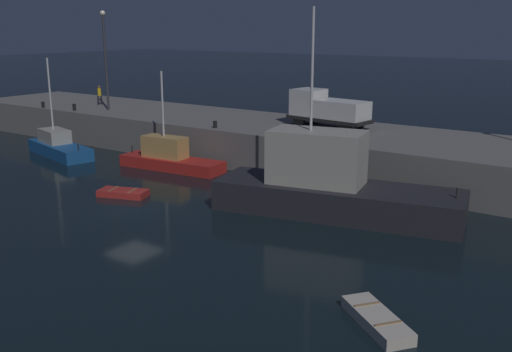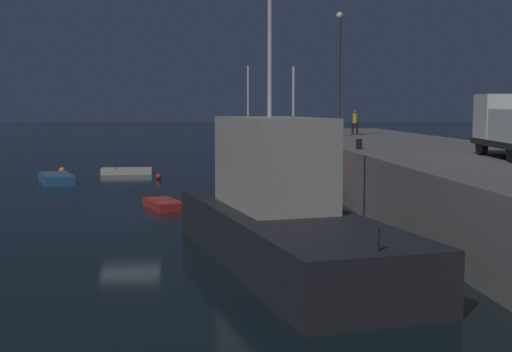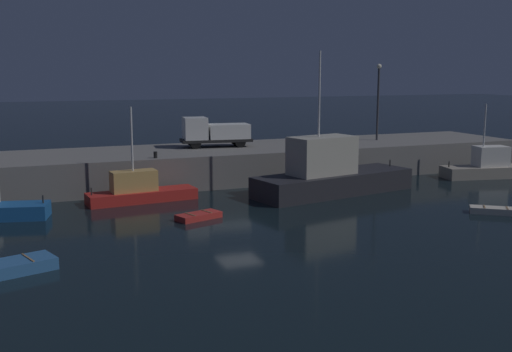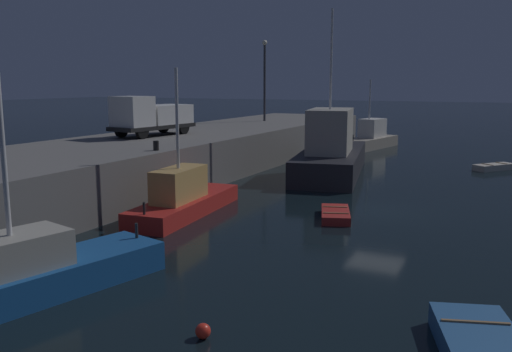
{
  "view_description": "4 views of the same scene",
  "coord_description": "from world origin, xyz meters",
  "px_view_note": "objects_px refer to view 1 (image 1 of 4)",
  "views": [
    {
      "loc": [
        22.34,
        -20.62,
        9.44
      ],
      "look_at": [
        4.12,
        5.7,
        1.18
      ],
      "focal_mm": 40.87,
      "sensor_mm": 36.0,
      "label": 1
    },
    {
      "loc": [
        29.49,
        2.47,
        4.7
      ],
      "look_at": [
        -0.01,
        5.38,
        1.65
      ],
      "focal_mm": 48.81,
      "sensor_mm": 36.0,
      "label": 2
    },
    {
      "loc": [
        -12.53,
        -34.06,
        8.98
      ],
      "look_at": [
        2.87,
        4.35,
        1.89
      ],
      "focal_mm": 43.18,
      "sensor_mm": 36.0,
      "label": 3
    },
    {
      "loc": [
        -24.77,
        -5.71,
        5.92
      ],
      "look_at": [
        0.8,
        6.68,
        1.06
      ],
      "focal_mm": 38.25,
      "sensor_mm": 36.0,
      "label": 4
    }
  ],
  "objects_px": {
    "bollard_west": "(43,105)",
    "fishing_boat_blue": "(331,186)",
    "dinghy_orange_near": "(377,320)",
    "dockworker": "(99,94)",
    "rowboat_blue_far": "(123,193)",
    "fishing_boat_orange": "(169,158)",
    "lamp_post_west": "(105,53)",
    "fishing_trawler_red": "(59,146)",
    "bollard_central": "(215,124)",
    "utility_truck": "(327,109)",
    "bollard_east": "(74,107)"
  },
  "relations": [
    {
      "from": "bollard_east",
      "to": "fishing_trawler_red",
      "type": "bearing_deg",
      "value": -51.92
    },
    {
      "from": "bollard_west",
      "to": "fishing_trawler_red",
      "type": "bearing_deg",
      "value": -29.26
    },
    {
      "from": "fishing_trawler_red",
      "to": "fishing_boat_blue",
      "type": "height_order",
      "value": "fishing_boat_blue"
    },
    {
      "from": "lamp_post_west",
      "to": "fishing_trawler_red",
      "type": "bearing_deg",
      "value": -78.15
    },
    {
      "from": "dockworker",
      "to": "fishing_boat_orange",
      "type": "bearing_deg",
      "value": -24.34
    },
    {
      "from": "fishing_boat_blue",
      "to": "utility_truck",
      "type": "bearing_deg",
      "value": 119.26
    },
    {
      "from": "fishing_boat_orange",
      "to": "lamp_post_west",
      "type": "distance_m",
      "value": 13.65
    },
    {
      "from": "fishing_boat_blue",
      "to": "dinghy_orange_near",
      "type": "bearing_deg",
      "value": -54.93
    },
    {
      "from": "lamp_post_west",
      "to": "utility_truck",
      "type": "bearing_deg",
      "value": 8.93
    },
    {
      "from": "dockworker",
      "to": "bollard_central",
      "type": "relative_size",
      "value": 3.53
    },
    {
      "from": "utility_truck",
      "to": "fishing_trawler_red",
      "type": "bearing_deg",
      "value": -152.6
    },
    {
      "from": "lamp_post_west",
      "to": "dockworker",
      "type": "relative_size",
      "value": 4.73
    },
    {
      "from": "rowboat_blue_far",
      "to": "bollard_west",
      "type": "distance_m",
      "value": 21.28
    },
    {
      "from": "dockworker",
      "to": "fishing_trawler_red",
      "type": "bearing_deg",
      "value": -60.52
    },
    {
      "from": "bollard_west",
      "to": "fishing_boat_blue",
      "type": "bearing_deg",
      "value": -9.13
    },
    {
      "from": "fishing_trawler_red",
      "to": "dockworker",
      "type": "relative_size",
      "value": 4.29
    },
    {
      "from": "dockworker",
      "to": "bollard_west",
      "type": "bearing_deg",
      "value": -121.3
    },
    {
      "from": "fishing_boat_orange",
      "to": "dockworker",
      "type": "height_order",
      "value": "fishing_boat_orange"
    },
    {
      "from": "lamp_post_west",
      "to": "bollard_east",
      "type": "distance_m",
      "value": 5.24
    },
    {
      "from": "fishing_boat_blue",
      "to": "dockworker",
      "type": "height_order",
      "value": "fishing_boat_blue"
    },
    {
      "from": "utility_truck",
      "to": "dinghy_orange_near",
      "type": "bearing_deg",
      "value": -57.82
    },
    {
      "from": "dockworker",
      "to": "bollard_central",
      "type": "height_order",
      "value": "dockworker"
    },
    {
      "from": "fishing_boat_blue",
      "to": "rowboat_blue_far",
      "type": "xyz_separation_m",
      "value": [
        -11.23,
        -3.9,
        -1.27
      ]
    },
    {
      "from": "rowboat_blue_far",
      "to": "utility_truck",
      "type": "relative_size",
      "value": 0.49
    },
    {
      "from": "fishing_boat_orange",
      "to": "dinghy_orange_near",
      "type": "relative_size",
      "value": 2.49
    },
    {
      "from": "fishing_trawler_red",
      "to": "rowboat_blue_far",
      "type": "distance_m",
      "value": 13.05
    },
    {
      "from": "rowboat_blue_far",
      "to": "dinghy_orange_near",
      "type": "bearing_deg",
      "value": -17.53
    },
    {
      "from": "fishing_boat_blue",
      "to": "bollard_central",
      "type": "xyz_separation_m",
      "value": [
        -11.77,
        5.28,
        1.39
      ]
    },
    {
      "from": "fishing_trawler_red",
      "to": "dinghy_orange_near",
      "type": "distance_m",
      "value": 31.85
    },
    {
      "from": "rowboat_blue_far",
      "to": "lamp_post_west",
      "type": "bearing_deg",
      "value": 140.63
    },
    {
      "from": "dinghy_orange_near",
      "to": "bollard_east",
      "type": "distance_m",
      "value": 36.72
    },
    {
      "from": "rowboat_blue_far",
      "to": "lamp_post_west",
      "type": "xyz_separation_m",
      "value": [
        -13.42,
        11.01,
        7.12
      ]
    },
    {
      "from": "fishing_boat_blue",
      "to": "bollard_east",
      "type": "bearing_deg",
      "value": 168.84
    },
    {
      "from": "dinghy_orange_near",
      "to": "bollard_west",
      "type": "xyz_separation_m",
      "value": [
        -37.14,
        14.46,
        2.66
      ]
    },
    {
      "from": "rowboat_blue_far",
      "to": "bollard_central",
      "type": "height_order",
      "value": "bollard_central"
    },
    {
      "from": "dinghy_orange_near",
      "to": "utility_truck",
      "type": "xyz_separation_m",
      "value": [
        -12.37,
        19.66,
        3.66
      ]
    },
    {
      "from": "lamp_post_west",
      "to": "utility_truck",
      "type": "xyz_separation_m",
      "value": [
        18.99,
        2.99,
        -3.44
      ]
    },
    {
      "from": "rowboat_blue_far",
      "to": "utility_truck",
      "type": "xyz_separation_m",
      "value": [
        5.58,
        13.99,
        3.68
      ]
    },
    {
      "from": "fishing_trawler_red",
      "to": "utility_truck",
      "type": "bearing_deg",
      "value": 27.4
    },
    {
      "from": "lamp_post_west",
      "to": "rowboat_blue_far",
      "type": "bearing_deg",
      "value": -39.37
    },
    {
      "from": "fishing_trawler_red",
      "to": "dockworker",
      "type": "height_order",
      "value": "fishing_trawler_red"
    },
    {
      "from": "fishing_boat_orange",
      "to": "utility_truck",
      "type": "xyz_separation_m",
      "value": [
        7.92,
        7.57,
        3.1
      ]
    },
    {
      "from": "fishing_boat_orange",
      "to": "bollard_west",
      "type": "height_order",
      "value": "fishing_boat_orange"
    },
    {
      "from": "fishing_trawler_red",
      "to": "lamp_post_west",
      "type": "relative_size",
      "value": 0.91
    },
    {
      "from": "fishing_boat_blue",
      "to": "lamp_post_west",
      "type": "xyz_separation_m",
      "value": [
        -24.64,
        7.11,
        5.85
      ]
    },
    {
      "from": "rowboat_blue_far",
      "to": "bollard_east",
      "type": "bearing_deg",
      "value": 149.41
    },
    {
      "from": "fishing_boat_blue",
      "to": "utility_truck",
      "type": "distance_m",
      "value": 11.82
    },
    {
      "from": "fishing_boat_orange",
      "to": "utility_truck",
      "type": "height_order",
      "value": "fishing_boat_orange"
    },
    {
      "from": "dinghy_orange_near",
      "to": "dockworker",
      "type": "xyz_separation_m",
      "value": [
        -34.64,
        18.58,
        3.37
      ]
    },
    {
      "from": "fishing_boat_blue",
      "to": "bollard_central",
      "type": "distance_m",
      "value": 12.97
    }
  ]
}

